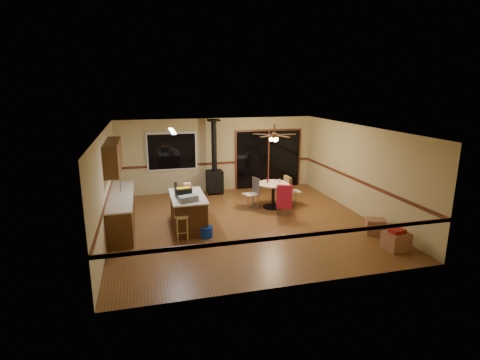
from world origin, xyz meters
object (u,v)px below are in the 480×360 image
object	(u,v)px
toolbox_black	(183,193)
box_corner_a	(396,241)
chair_left	(254,189)
toolbox_grey	(188,199)
wood_stove	(215,173)
dining_table	(273,191)
chair_right	(288,187)
box_under_window	(186,190)
chair_near	(284,197)
box_corner_b	(375,226)
bar_stool	(182,228)
blue_bucket	(206,232)
kitchen_island	(188,212)

from	to	relation	value
toolbox_black	box_corner_a	bearing A→B (deg)	-28.10
chair_left	toolbox_grey	bearing A→B (deg)	-142.14
wood_stove	dining_table	world-z (taller)	wood_stove
chair_right	box_under_window	world-z (taller)	chair_right
chair_near	box_corner_b	size ratio (longest dim) A/B	1.49
chair_right	box_under_window	size ratio (longest dim) A/B	1.58
chair_right	toolbox_black	bearing A→B (deg)	-159.99
bar_stool	box_corner_b	xyz separation A→B (m)	(4.85, -0.81, -0.12)
box_corner_b	chair_near	bearing A→B (deg)	135.02
blue_bucket	dining_table	size ratio (longest dim) A/B	0.33
chair_right	box_corner_a	size ratio (longest dim) A/B	1.30
chair_right	box_corner_b	size ratio (longest dim) A/B	1.49
toolbox_grey	toolbox_black	size ratio (longest dim) A/B	1.15
kitchen_island	box_corner_b	xyz separation A→B (m)	(4.60, -1.59, -0.26)
toolbox_grey	chair_near	bearing A→B (deg)	14.36
box_corner_a	box_corner_b	bearing A→B (deg)	83.27
bar_stool	chair_right	bearing A→B (deg)	28.25
kitchen_island	chair_near	bearing A→B (deg)	4.24
wood_stove	toolbox_grey	world-z (taller)	wood_stove
toolbox_black	blue_bucket	distance (m)	1.17
wood_stove	chair_right	world-z (taller)	wood_stove
blue_bucket	chair_near	distance (m)	2.66
kitchen_island	box_corner_a	size ratio (longest dim) A/B	3.11
kitchen_island	box_corner_b	world-z (taller)	kitchen_island
dining_table	toolbox_black	bearing A→B (deg)	-157.48
wood_stove	dining_table	xyz separation A→B (m)	(1.47, -1.97, -0.19)
dining_table	chair_right	size ratio (longest dim) A/B	1.40
toolbox_black	chair_right	distance (m)	3.64
toolbox_grey	chair_right	xyz separation A→B (m)	(3.33, 1.64, -0.38)
dining_table	chair_near	world-z (taller)	chair_near
chair_left	box_under_window	xyz separation A→B (m)	(-1.88, 1.90, -0.41)
wood_stove	box_corner_b	size ratio (longest dim) A/B	5.37
box_under_window	blue_bucket	bearing A→B (deg)	-89.01
kitchen_island	chair_right	bearing A→B (deg)	18.82
toolbox_black	chair_right	size ratio (longest dim) A/B	0.58
kitchen_island	box_corner_b	bearing A→B (deg)	-19.13
bar_stool	dining_table	size ratio (longest dim) A/B	0.64
toolbox_grey	chair_left	world-z (taller)	toolbox_grey
box_corner_b	bar_stool	bearing A→B (deg)	170.46
blue_bucket	dining_table	distance (m)	3.05
toolbox_grey	chair_near	xyz separation A→B (m)	(2.84, 0.73, -0.38)
wood_stove	box_corner_b	bearing A→B (deg)	-54.63
wood_stove	dining_table	size ratio (longest dim) A/B	2.57
bar_stool	chair_left	distance (m)	3.14
wood_stove	chair_near	world-z (taller)	wood_stove
box_under_window	box_corner_a	bearing A→B (deg)	-53.52
wood_stove	blue_bucket	bearing A→B (deg)	-104.00
kitchen_island	blue_bucket	world-z (taller)	kitchen_island
chair_near	kitchen_island	bearing A→B (deg)	-175.76
chair_near	box_corner_a	size ratio (longest dim) A/B	1.30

